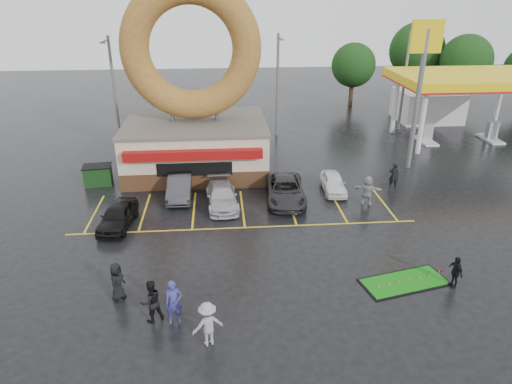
{
  "coord_description": "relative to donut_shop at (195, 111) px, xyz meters",
  "views": [
    {
      "loc": [
        -1.25,
        -19.48,
        12.54
      ],
      "look_at": [
        0.64,
        3.42,
        2.2
      ],
      "focal_mm": 32.0,
      "sensor_mm": 36.0,
      "label": 1
    }
  ],
  "objects": [
    {
      "name": "person_hoodie",
      "position": [
        1.05,
        -18.72,
        -3.53
      ],
      "size": [
        1.37,
        1.06,
        1.87
      ],
      "primitive_type": "imported",
      "rotation": [
        0.0,
        0.0,
        3.49
      ],
      "color": "gray",
      "rests_on": "ground"
    },
    {
      "name": "person_walker_far",
      "position": [
        13.4,
        -4.75,
        -3.56
      ],
      "size": [
        0.78,
        0.66,
        1.82
      ],
      "primitive_type": "imported",
      "rotation": [
        0.0,
        0.0,
        2.74
      ],
      "color": "black",
      "rests_on": "ground"
    },
    {
      "name": "person_cameraman",
      "position": [
        12.19,
        -15.9,
        -3.7
      ],
      "size": [
        0.51,
        0.95,
        1.53
      ],
      "primitive_type": "imported",
      "rotation": [
        0.0,
        0.0,
        -1.41
      ],
      "color": "black",
      "rests_on": "ground"
    },
    {
      "name": "tree_far_c",
      "position": [
        25.0,
        21.03,
        1.37
      ],
      "size": [
        6.3,
        6.3,
        9.0
      ],
      "color": "#332114",
      "rests_on": "ground"
    },
    {
      "name": "tree_far_d",
      "position": [
        17.0,
        19.03,
        0.07
      ],
      "size": [
        4.9,
        4.9,
        7.0
      ],
      "color": "#332114",
      "rests_on": "ground"
    },
    {
      "name": "gas_station",
      "position": [
        23.0,
        7.97,
        -0.77
      ],
      "size": [
        12.3,
        13.65,
        5.9
      ],
      "color": "silver",
      "rests_on": "ground"
    },
    {
      "name": "putting_green",
      "position": [
        10.08,
        -15.48,
        -4.43
      ],
      "size": [
        4.34,
        2.63,
        0.51
      ],
      "color": "black",
      "rests_on": "ground"
    },
    {
      "name": "car_silver",
      "position": [
        1.75,
        -6.53,
        -3.81
      ],
      "size": [
        2.15,
        4.62,
        1.3
      ],
      "primitive_type": "imported",
      "rotation": [
        0.0,
        0.0,
        0.07
      ],
      "color": "#B5B6BB",
      "rests_on": "ground"
    },
    {
      "name": "shell_sign",
      "position": [
        16.0,
        -0.97,
        2.91
      ],
      "size": [
        2.2,
        0.36,
        10.6
      ],
      "color": "slate",
      "rests_on": "ground"
    },
    {
      "name": "person_blue",
      "position": [
        -0.32,
        -17.36,
        -3.49
      ],
      "size": [
        0.81,
        0.63,
        1.95
      ],
      "primitive_type": "imported",
      "rotation": [
        0.0,
        0.0,
        0.25
      ],
      "color": "navy",
      "rests_on": "ground"
    },
    {
      "name": "donut_shop",
      "position": [
        0.0,
        0.0,
        0.0
      ],
      "size": [
        10.2,
        8.7,
        13.5
      ],
      "color": "#472B19",
      "rests_on": "ground"
    },
    {
      "name": "streetlight_mid",
      "position": [
        7.0,
        7.95,
        0.32
      ],
      "size": [
        0.4,
        2.21,
        9.0
      ],
      "color": "slate",
      "rests_on": "ground"
    },
    {
      "name": "ground",
      "position": [
        3.0,
        -12.97,
        -4.46
      ],
      "size": [
        120.0,
        120.0,
        0.0
      ],
      "primitive_type": "plane",
      "color": "black",
      "rests_on": "ground"
    },
    {
      "name": "car_black",
      "position": [
        -4.2,
        -8.79,
        -3.79
      ],
      "size": [
        2.07,
        4.12,
        1.35
      ],
      "primitive_type": "imported",
      "rotation": [
        0.0,
        0.0,
        -0.13
      ],
      "color": "black",
      "rests_on": "ground"
    },
    {
      "name": "car_white",
      "position": [
        9.2,
        -4.97,
        -3.86
      ],
      "size": [
        1.61,
        3.63,
        1.21
      ],
      "primitive_type": "imported",
      "rotation": [
        0.0,
        0.0,
        -0.05
      ],
      "color": "white",
      "rests_on": "ground"
    },
    {
      "name": "tree_far_a",
      "position": [
        29.0,
        17.03,
        0.72
      ],
      "size": [
        5.6,
        5.6,
        8.0
      ],
      "color": "#332114",
      "rests_on": "ground"
    },
    {
      "name": "person_walker_near",
      "position": [
        10.82,
        -7.16,
        -3.51
      ],
      "size": [
        1.86,
        1.18,
        1.92
      ],
      "primitive_type": "imported",
      "rotation": [
        0.0,
        0.0,
        2.76
      ],
      "color": "gray",
      "rests_on": "ground"
    },
    {
      "name": "streetlight_left",
      "position": [
        -7.0,
        6.95,
        0.32
      ],
      "size": [
        0.4,
        2.21,
        9.0
      ],
      "color": "slate",
      "rests_on": "ground"
    },
    {
      "name": "person_blackjkt",
      "position": [
        -1.25,
        -17.16,
        -3.52
      ],
      "size": [
        1.14,
        1.07,
        1.88
      ],
      "primitive_type": "imported",
      "rotation": [
        0.0,
        0.0,
        3.65
      ],
      "color": "black",
      "rests_on": "ground"
    },
    {
      "name": "dumpster",
      "position": [
        -6.74,
        -2.45,
        -3.81
      ],
      "size": [
        1.93,
        1.41,
        1.3
      ],
      "primitive_type": "cube",
      "rotation": [
        0.0,
        0.0,
        0.12
      ],
      "color": "#183D17",
      "rests_on": "ground"
    },
    {
      "name": "streetlight_right",
      "position": [
        19.0,
        8.95,
        0.32
      ],
      "size": [
        0.4,
        2.21,
        9.0
      ],
      "color": "slate",
      "rests_on": "ground"
    },
    {
      "name": "person_bystander",
      "position": [
        -2.91,
        -15.6,
        -3.58
      ],
      "size": [
        0.78,
        0.99,
        1.78
      ],
      "primitive_type": "imported",
      "rotation": [
        0.0,
        0.0,
        1.3
      ],
      "color": "black",
      "rests_on": "ground"
    },
    {
      "name": "car_grey",
      "position": [
        5.8,
        -6.11,
        -3.75
      ],
      "size": [
        2.71,
        5.3,
        1.43
      ],
      "primitive_type": "imported",
      "rotation": [
        0.0,
        0.0,
        -0.07
      ],
      "color": "#29292B",
      "rests_on": "ground"
    },
    {
      "name": "car_dgrey",
      "position": [
        -0.96,
        -4.97,
        -3.76
      ],
      "size": [
        1.52,
        4.31,
        1.42
      ],
      "primitive_type": "imported",
      "rotation": [
        0.0,
        0.0,
        0.01
      ],
      "color": "#333335",
      "rests_on": "ground"
    }
  ]
}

